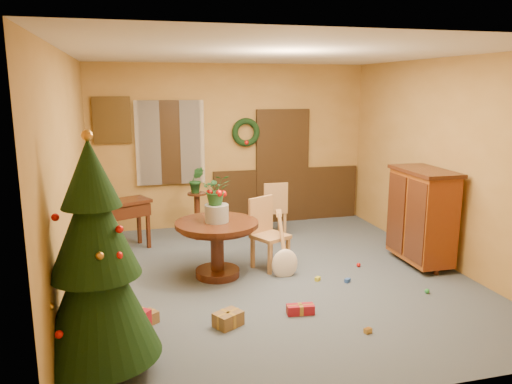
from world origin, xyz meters
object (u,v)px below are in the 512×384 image
object	(u,v)px
dining_table	(217,238)
sideboard	(422,214)
writing_desk	(120,213)
chair_near	(266,230)
christmas_tree	(96,264)

from	to	relation	value
dining_table	sideboard	xyz separation A→B (m)	(2.89, -0.26, 0.21)
dining_table	writing_desk	bearing A→B (deg)	130.57
chair_near	writing_desk	xyz separation A→B (m)	(-1.98, 1.26, 0.06)
dining_table	sideboard	world-z (taller)	sideboard
chair_near	writing_desk	world-z (taller)	chair_near
chair_near	sideboard	size ratio (longest dim) A/B	0.72
writing_desk	sideboard	distance (m)	4.48
christmas_tree	sideboard	world-z (taller)	christmas_tree
christmas_tree	writing_desk	size ratio (longest dim) A/B	2.18
christmas_tree	writing_desk	xyz separation A→B (m)	(0.17, 3.48, -0.43)
christmas_tree	sideboard	size ratio (longest dim) A/B	1.57
writing_desk	sideboard	world-z (taller)	sideboard
writing_desk	christmas_tree	bearing A→B (deg)	-92.73
writing_desk	sideboard	bearing A→B (deg)	-22.50
writing_desk	sideboard	xyz separation A→B (m)	(4.13, -1.71, 0.14)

